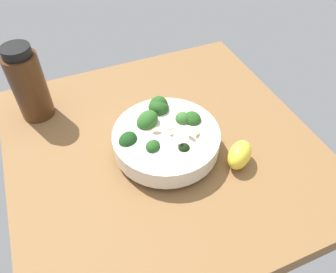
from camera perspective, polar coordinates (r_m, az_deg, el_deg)
ground_plane at (r=72.60cm, az=-0.91°, el=-2.44°), size 64.20×64.20×4.64cm
bowl_of_broccoli at (r=67.35cm, az=-0.20°, el=0.02°), size 21.70×21.70×8.90cm
lemon_wedge at (r=66.86cm, az=12.26°, el=-3.11°), size 7.55×7.99×5.18cm
bottle_tall at (r=78.37cm, az=-22.97°, el=8.34°), size 7.31×7.31×17.57cm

